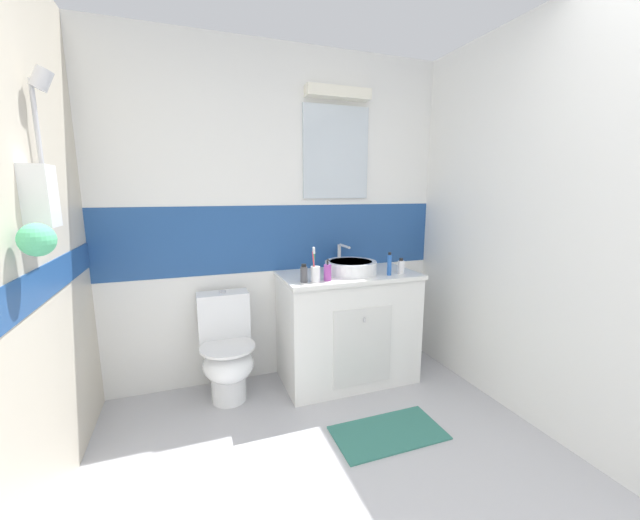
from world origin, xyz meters
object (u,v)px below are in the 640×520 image
at_px(sink_basin, 351,267).
at_px(lotion_bottle_short, 304,274).
at_px(toilet, 227,351).
at_px(perfume_flask_small, 401,266).
at_px(soap_dispenser, 328,272).
at_px(toothpaste_tube_upright, 389,264).
at_px(toothbrush_cup, 315,273).

xyz_separation_m(sink_basin, lotion_bottle_short, (-0.41, -0.15, 0.01)).
xyz_separation_m(toilet, perfume_flask_small, (1.27, -0.18, 0.55)).
distance_m(soap_dispenser, perfume_flask_small, 0.59).
distance_m(sink_basin, toilet, 1.07).
bearing_deg(sink_basin, toothpaste_tube_upright, -34.36).
relative_size(toothbrush_cup, lotion_bottle_short, 1.88).
bearing_deg(toilet, perfume_flask_small, -8.00).
bearing_deg(toilet, sink_basin, -2.33).
relative_size(toilet, lotion_bottle_short, 6.03).
relative_size(toothpaste_tube_upright, lotion_bottle_short, 1.36).
relative_size(toothpaste_tube_upright, perfume_flask_small, 1.46).
height_order(soap_dispenser, lotion_bottle_short, soap_dispenser).
bearing_deg(sink_basin, perfume_flask_small, -22.11).
relative_size(toilet, toothpaste_tube_upright, 4.43).
bearing_deg(soap_dispenser, sink_basin, 33.06).
bearing_deg(soap_dispenser, lotion_bottle_short, 177.24).
height_order(toilet, lotion_bottle_short, lotion_bottle_short).
bearing_deg(toothbrush_cup, toothpaste_tube_upright, -0.16).
height_order(soap_dispenser, perfume_flask_small, soap_dispenser).
bearing_deg(toothpaste_tube_upright, soap_dispenser, 179.81).
bearing_deg(soap_dispenser, perfume_flask_small, 1.82).
xyz_separation_m(toilet, soap_dispenser, (0.68, -0.20, 0.55)).
relative_size(sink_basin, lotion_bottle_short, 3.43).
distance_m(toothbrush_cup, toothpaste_tube_upright, 0.57).
xyz_separation_m(lotion_bottle_short, perfume_flask_small, (0.76, 0.01, -0.00)).
distance_m(toilet, lotion_bottle_short, 0.78).
xyz_separation_m(soap_dispenser, perfume_flask_small, (0.59, 0.02, -0.00)).
height_order(toothbrush_cup, toothpaste_tube_upright, toothbrush_cup).
bearing_deg(toothpaste_tube_upright, sink_basin, 145.64).
xyz_separation_m(sink_basin, toothpaste_tube_upright, (0.24, -0.16, 0.03)).
height_order(sink_basin, lotion_bottle_short, sink_basin).
relative_size(sink_basin, soap_dispenser, 2.85).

